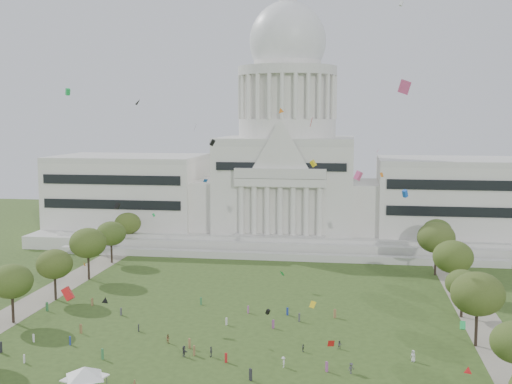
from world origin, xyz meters
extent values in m
plane|color=#344A1C|center=(0.00, 0.00, 0.00)|extent=(400.00, 400.00, 0.00)
cube|color=beige|center=(0.00, 115.00, 2.00)|extent=(160.00, 60.00, 4.00)
cube|color=beige|center=(0.00, 82.00, 1.00)|extent=(130.00, 3.00, 2.00)
cube|color=beige|center=(0.00, 90.00, 2.50)|extent=(140.00, 3.00, 5.00)
cube|color=silver|center=(-55.00, 114.00, 15.00)|extent=(50.00, 34.00, 22.00)
cube|color=silver|center=(55.00, 114.00, 15.00)|extent=(50.00, 34.00, 22.00)
cube|color=silver|center=(-27.00, 112.00, 12.00)|extent=(12.00, 26.00, 16.00)
cube|color=silver|center=(27.00, 112.00, 12.00)|extent=(12.00, 26.00, 16.00)
cube|color=silver|center=(0.00, 114.00, 18.00)|extent=(44.00, 38.00, 28.00)
cube|color=silver|center=(0.00, 94.00, 21.20)|extent=(28.00, 3.00, 2.40)
cube|color=black|center=(-55.00, 96.80, 17.00)|extent=(46.00, 0.40, 11.00)
cube|color=black|center=(55.00, 96.80, 17.00)|extent=(46.00, 0.40, 11.00)
cylinder|color=silver|center=(0.00, 114.00, 37.40)|extent=(32.00, 32.00, 6.00)
cylinder|color=silver|center=(0.00, 114.00, 47.40)|extent=(28.00, 28.00, 14.00)
cylinder|color=beige|center=(0.00, 114.00, 55.90)|extent=(32.40, 32.40, 3.00)
cylinder|color=silver|center=(0.00, 114.00, 61.40)|extent=(22.00, 22.00, 8.00)
ellipsoid|color=silver|center=(0.00, 114.00, 65.40)|extent=(25.00, 25.00, 26.20)
cube|color=gray|center=(-48.00, 30.00, 0.02)|extent=(8.00, 160.00, 0.04)
cube|color=gray|center=(48.00, 30.00, 0.02)|extent=(8.00, 160.00, 0.04)
cylinder|color=black|center=(-45.04, 17.30, 2.73)|extent=(0.56, 0.56, 5.47)
ellipsoid|color=#354E18|center=(-45.04, 17.30, 8.53)|extent=(8.42, 8.42, 6.89)
cylinder|color=black|center=(44.17, 17.44, 3.10)|extent=(0.56, 0.56, 6.20)
ellipsoid|color=#364918|center=(44.17, 17.44, 9.68)|extent=(9.55, 9.55, 7.82)
cylinder|color=black|center=(-44.09, 33.92, 2.64)|extent=(0.56, 0.56, 5.27)
ellipsoid|color=#394A18|center=(-44.09, 33.92, 8.23)|extent=(8.12, 8.12, 6.65)
cylinder|color=black|center=(44.40, 34.48, 2.28)|extent=(0.56, 0.56, 4.56)
ellipsoid|color=#384D1B|center=(44.40, 34.48, 7.11)|extent=(7.01, 7.01, 5.74)
cylinder|color=black|center=(-44.08, 52.42, 3.02)|extent=(0.56, 0.56, 6.03)
ellipsoid|color=#384D18|center=(-44.08, 52.42, 9.41)|extent=(9.29, 9.29, 7.60)
cylinder|color=black|center=(44.76, 50.04, 2.98)|extent=(0.56, 0.56, 5.97)
ellipsoid|color=#344916|center=(44.76, 50.04, 9.31)|extent=(9.19, 9.19, 7.52)
cylinder|color=black|center=(-45.22, 71.01, 2.70)|extent=(0.56, 0.56, 5.41)
ellipsoid|color=#314917|center=(-45.22, 71.01, 8.44)|extent=(8.33, 8.33, 6.81)
cylinder|color=black|center=(43.49, 70.19, 3.19)|extent=(0.56, 0.56, 6.37)
ellipsoid|color=#3A491C|center=(43.49, 70.19, 9.94)|extent=(9.82, 9.82, 8.03)
cylinder|color=black|center=(-46.87, 89.14, 2.66)|extent=(0.56, 0.56, 5.32)
ellipsoid|color=#3B4F17|center=(-46.87, 89.14, 8.29)|extent=(8.19, 8.19, 6.70)
cylinder|color=black|center=(45.96, 88.13, 2.73)|extent=(0.56, 0.56, 5.47)
ellipsoid|color=#304718|center=(45.96, 88.13, 8.53)|extent=(8.42, 8.42, 6.89)
cylinder|color=#4C4C4C|center=(-19.76, -9.16, 1.09)|extent=(0.12, 0.12, 2.18)
cylinder|color=#4C4C4C|center=(-14.89, -9.16, 1.09)|extent=(0.12, 0.12, 2.18)
cube|color=white|center=(-17.32, -11.59, 2.26)|extent=(6.55, 6.55, 0.17)
pyramid|color=white|center=(-17.32, -11.59, 3.22)|extent=(9.18, 9.18, 1.74)
imported|color=silver|center=(32.37, 8.21, 1.00)|extent=(1.15, 1.12, 1.99)
imported|color=#4C4C51|center=(20.01, 12.31, 0.78)|extent=(0.83, 0.59, 1.56)
imported|color=silver|center=(11.00, 2.44, 0.91)|extent=(0.75, 1.24, 1.82)
imported|color=#4C4C51|center=(-1.80, 5.23, 0.91)|extent=(0.71, 1.13, 1.82)
imported|color=#4C4C51|center=(-6.42, 4.60, 0.98)|extent=(1.69, 1.86, 1.95)
imported|color=olive|center=(-10.40, -9.39, 0.75)|extent=(0.64, 0.68, 1.51)
imported|color=olive|center=(-11.09, 10.74, 0.81)|extent=(0.92, 0.79, 1.62)
imported|color=#4C4C51|center=(22.05, 1.48, 0.90)|extent=(1.27, 1.22, 1.80)
imported|color=#4C4C51|center=(13.66, 9.95, 0.70)|extent=(0.67, 0.91, 1.39)
cube|color=#26262B|center=(-38.69, 1.66, 0.97)|extent=(0.45, 0.58, 1.94)
cube|color=#26262B|center=(6.49, -3.61, 0.96)|extent=(0.56, 0.59, 1.92)
cube|color=olive|center=(18.63, 30.11, 0.91)|extent=(0.55, 0.43, 1.82)
cube|color=navy|center=(-28.30, 7.07, 0.80)|extent=(0.42, 0.50, 1.60)
cube|color=#4C4C51|center=(-25.40, 25.14, 0.79)|extent=(0.29, 0.44, 1.59)
cube|color=silver|center=(-32.20, -2.15, 0.73)|extent=(0.32, 0.43, 1.46)
cube|color=#33723F|center=(-10.72, 35.00, 0.83)|extent=(0.48, 0.51, 1.65)
cube|color=#33723F|center=(-42.00, 25.62, 0.97)|extent=(0.60, 0.54, 1.93)
cube|color=olive|center=(-4.83, 5.41, 0.87)|extent=(0.30, 0.47, 1.75)
cube|color=navy|center=(8.82, 30.41, 0.80)|extent=(0.43, 0.27, 1.61)
cube|color=#4C4C51|center=(11.60, 26.60, 0.86)|extent=(0.36, 0.50, 1.73)
cube|color=#994C8C|center=(18.13, 1.67, 0.84)|extent=(0.49, 0.52, 1.68)
cube|color=silver|center=(-2.50, 22.26, 0.75)|extent=(0.34, 0.45, 1.49)
cube|color=#33723F|center=(-19.83, 1.35, 0.93)|extent=(0.55, 0.58, 1.87)
cube|color=#B21E1E|center=(1.23, 3.13, 0.81)|extent=(0.49, 0.37, 1.63)
cube|color=#26262B|center=(-18.44, 15.96, 0.72)|extent=(0.35, 0.44, 1.45)
cube|color=#994C8C|center=(6.92, 21.68, 0.84)|extent=(0.46, 0.53, 1.69)
cube|color=#994C8C|center=(0.51, 30.54, 0.79)|extent=(0.38, 0.48, 1.58)
cube|color=olive|center=(-6.50, 8.67, 0.90)|extent=(0.50, 0.56, 1.80)
cube|color=silver|center=(-35.59, 7.51, 0.75)|extent=(0.46, 0.44, 1.49)
cube|color=olive|center=(-28.98, 13.31, 0.90)|extent=(0.56, 0.51, 1.80)
cube|color=olive|center=(-34.10, 30.87, 0.83)|extent=(0.34, 0.47, 1.65)
camera|label=1|loc=(21.72, -98.56, 40.98)|focal=45.00mm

